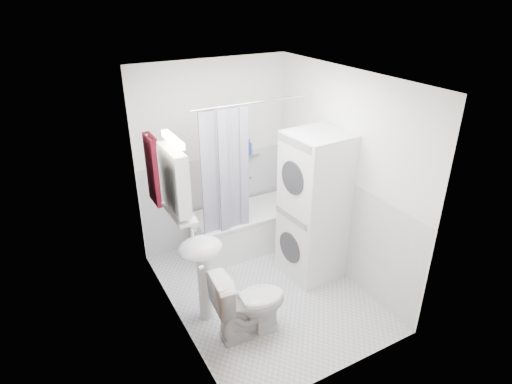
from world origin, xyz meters
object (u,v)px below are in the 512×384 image
bathtub (247,227)px  toilet (249,303)px  sink (202,261)px  washer_dryer (314,207)px

bathtub → toilet: (-0.71, -1.39, 0.07)m
sink → washer_dryer: washer_dryer is taller
bathtub → sink: bearing=-136.1°
washer_dryer → toilet: bearing=-157.7°
toilet → washer_dryer: bearing=-59.2°
washer_dryer → sink: bearing=-178.4°
toilet → bathtub: bearing=-21.9°
washer_dryer → bathtub: bearing=112.7°
sink → bathtub: bearing=43.9°
bathtub → washer_dryer: bearing=-63.9°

